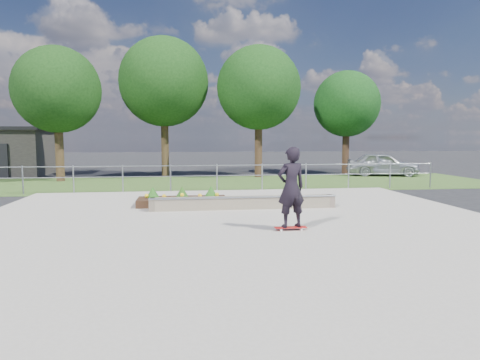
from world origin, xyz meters
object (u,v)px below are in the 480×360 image
object	(u,v)px
skateboarder	(291,187)
parked_car	(382,164)
planter_bed	(182,200)
grind_ledge	(244,203)

from	to	relation	value
skateboarder	parked_car	world-z (taller)	skateboarder
planter_bed	skateboarder	world-z (taller)	skateboarder
planter_bed	skateboarder	xyz separation A→B (m)	(2.67, -4.42, 0.89)
planter_bed	skateboarder	size ratio (longest dim) A/B	1.45
planter_bed	skateboarder	distance (m)	5.24
skateboarder	parked_car	bearing A→B (deg)	56.83
planter_bed	parked_car	world-z (taller)	parked_car
grind_ledge	skateboarder	distance (m)	3.50
grind_ledge	skateboarder	world-z (taller)	skateboarder
skateboarder	parked_car	distance (m)	17.46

